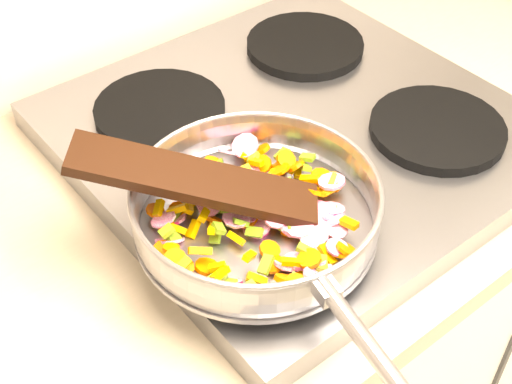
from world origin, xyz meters
TOP-DOWN VIEW (x-y plane):
  - base_cabinet at (0.00, 1.67)m, footprint 3.00×0.65m
  - cooktop at (-0.70, 1.67)m, footprint 0.60×0.60m
  - grate_fl at (-0.84, 1.52)m, footprint 0.19×0.19m
  - grate_fr at (-0.56, 1.52)m, footprint 0.19×0.19m
  - grate_bl at (-0.84, 1.81)m, footprint 0.19×0.19m
  - grate_br at (-0.56, 1.81)m, footprint 0.19×0.19m
  - saute_pan at (-0.88, 1.53)m, footprint 0.34×0.50m
  - vegetable_heap at (-0.88, 1.53)m, footprint 0.26×0.26m
  - wooden_spatula at (-0.93, 1.58)m, footprint 0.26×0.23m

SIDE VIEW (x-z plane):
  - base_cabinet at x=0.00m, z-range 0.00..0.86m
  - cooktop at x=-0.70m, z-range 0.90..0.94m
  - grate_fl at x=-0.84m, z-range 0.94..0.96m
  - grate_fr at x=-0.56m, z-range 0.94..0.96m
  - grate_bl at x=-0.84m, z-range 0.94..0.96m
  - grate_br at x=-0.56m, z-range 0.94..0.96m
  - vegetable_heap at x=-0.88m, z-range 0.95..1.00m
  - saute_pan at x=-0.88m, z-range 0.96..1.02m
  - wooden_spatula at x=-0.93m, z-range 0.97..1.06m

